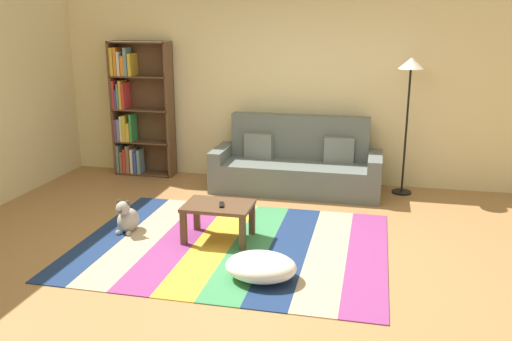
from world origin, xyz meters
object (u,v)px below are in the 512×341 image
standing_lamp (410,81)px  bookshelf (135,112)px  dog (127,218)px  pouf (261,267)px  coffee_table (218,211)px  tv_remote (222,205)px  couch (297,166)px

standing_lamp → bookshelf: bearing=178.3°
dog → pouf: bearing=-25.3°
coffee_table → standing_lamp: bearing=47.0°
coffee_table → tv_remote: size_ratio=4.71×
dog → standing_lamp: (3.00, 2.10, 1.34)m
tv_remote → bookshelf: bearing=115.1°
coffee_table → tv_remote: bearing=-35.6°
dog → tv_remote: 1.12m
standing_lamp → tv_remote: size_ratio=11.99×
couch → standing_lamp: bearing=6.8°
bookshelf → standing_lamp: size_ratio=1.10×
bookshelf → dog: bearing=-68.2°
pouf → coffee_table: bearing=128.3°
bookshelf → coffee_table: size_ratio=2.79×
coffee_table → standing_lamp: 3.10m
bookshelf → dog: (0.89, -2.22, -0.79)m
bookshelf → pouf: bookshelf is taller
dog → standing_lamp: standing_lamp is taller
dog → tv_remote: size_ratio=2.65×
bookshelf → standing_lamp: (3.88, -0.12, 0.55)m
coffee_table → tv_remote: tv_remote is taller
couch → dog: (-1.58, -1.93, -0.18)m
coffee_table → bookshelf: bearing=131.1°
pouf → dog: (-1.67, 0.79, 0.03)m
coffee_table → pouf: coffee_table is taller
bookshelf → dog: size_ratio=4.96×
pouf → dog: size_ratio=1.62×
coffee_table → dog: bearing=-179.7°
tv_remote → coffee_table: bearing=128.2°
coffee_table → pouf: 1.04m
pouf → tv_remote: bearing=127.4°
couch → standing_lamp: 1.84m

